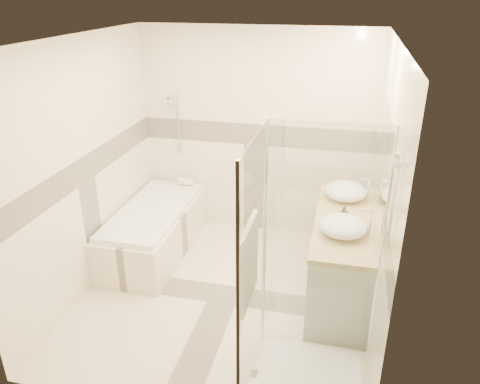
% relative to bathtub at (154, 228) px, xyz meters
% --- Properties ---
extents(room, '(2.82, 3.02, 2.52)m').
position_rel_bathtub_xyz_m(room, '(1.08, -0.64, 0.95)').
color(room, beige).
rests_on(room, ground).
extents(bathtub, '(0.75, 1.70, 0.56)m').
position_rel_bathtub_xyz_m(bathtub, '(0.00, 0.00, 0.00)').
color(bathtub, beige).
rests_on(bathtub, ground).
extents(vanity, '(0.58, 1.62, 0.85)m').
position_rel_bathtub_xyz_m(vanity, '(2.15, -0.35, 0.12)').
color(vanity, white).
rests_on(vanity, ground).
extents(shower_enclosure, '(0.96, 0.93, 2.04)m').
position_rel_bathtub_xyz_m(shower_enclosure, '(1.86, -1.62, 0.20)').
color(shower_enclosure, beige).
rests_on(shower_enclosure, ground).
extents(vessel_sink_near, '(0.44, 0.44, 0.18)m').
position_rel_bathtub_xyz_m(vessel_sink_near, '(2.13, 0.12, 0.63)').
color(vessel_sink_near, white).
rests_on(vessel_sink_near, vanity).
extents(vessel_sink_far, '(0.43, 0.43, 0.17)m').
position_rel_bathtub_xyz_m(vessel_sink_far, '(2.13, -0.66, 0.63)').
color(vessel_sink_far, white).
rests_on(vessel_sink_far, vanity).
extents(faucet_near, '(0.10, 0.03, 0.26)m').
position_rel_bathtub_xyz_m(faucet_near, '(2.35, 0.12, 0.69)').
color(faucet_near, silver).
rests_on(faucet_near, vanity).
extents(faucet_far, '(0.11, 0.03, 0.28)m').
position_rel_bathtub_xyz_m(faucet_far, '(2.35, -0.66, 0.70)').
color(faucet_far, silver).
rests_on(faucet_far, vanity).
extents(amenity_bottle_a, '(0.08, 0.08, 0.14)m').
position_rel_bathtub_xyz_m(amenity_bottle_a, '(2.13, -0.43, 0.61)').
color(amenity_bottle_a, black).
rests_on(amenity_bottle_a, vanity).
extents(amenity_bottle_b, '(0.14, 0.14, 0.14)m').
position_rel_bathtub_xyz_m(amenity_bottle_b, '(2.13, -0.37, 0.61)').
color(amenity_bottle_b, black).
rests_on(amenity_bottle_b, vanity).
extents(folded_towels, '(0.19, 0.29, 0.09)m').
position_rel_bathtub_xyz_m(folded_towels, '(2.13, 0.28, 0.59)').
color(folded_towels, white).
rests_on(folded_towels, vanity).
extents(rolled_towel, '(0.20, 0.09, 0.09)m').
position_rel_bathtub_xyz_m(rolled_towel, '(0.15, 0.72, 0.30)').
color(rolled_towel, white).
rests_on(rolled_towel, bathtub).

